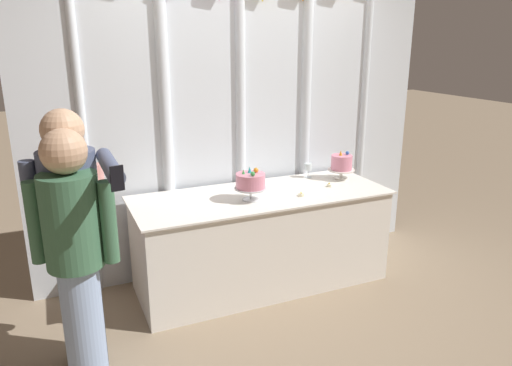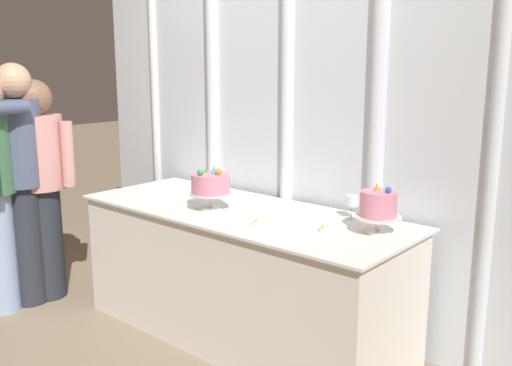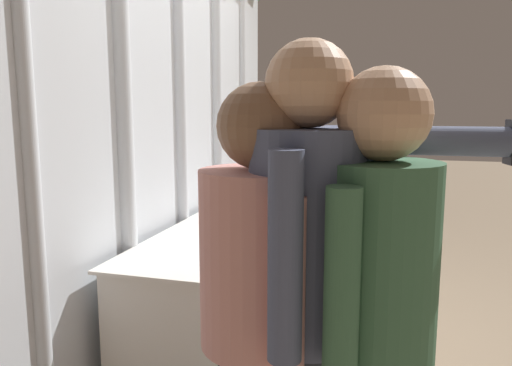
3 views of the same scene
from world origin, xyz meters
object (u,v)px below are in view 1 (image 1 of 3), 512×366
guest_girl_blue_dress (75,235)px  guest_man_dark_suit (76,255)px  wine_glass (308,167)px  tealight_near_left (329,185)px  guest_man_pink_jacket (75,238)px  cake_table (261,239)px  cake_display_nearright (342,164)px  cake_display_nearleft (251,182)px  tealight_far_left (301,195)px

guest_girl_blue_dress → guest_man_dark_suit: bearing=-93.7°
wine_glass → tealight_near_left: wine_glass is taller
wine_glass → guest_man_pink_jacket: bearing=-160.2°
guest_man_dark_suit → cake_table: bearing=28.2°
guest_man_dark_suit → guest_girl_blue_dress: bearing=86.3°
wine_glass → guest_girl_blue_dress: guest_girl_blue_dress is taller
guest_girl_blue_dress → guest_man_dark_suit: (-0.01, -0.18, -0.05)m
cake_table → wine_glass: wine_glass is taller
wine_glass → guest_girl_blue_dress: (-2.04, -0.88, 0.03)m
cake_display_nearright → guest_girl_blue_dress: bearing=-162.6°
cake_table → guest_man_pink_jacket: 1.59m
guest_girl_blue_dress → guest_man_pink_jacket: 0.16m
wine_glass → guest_man_dark_suit: bearing=-152.7°
cake_table → tealight_near_left: bearing=-4.4°
cake_table → cake_display_nearleft: cake_display_nearleft is taller
wine_glass → guest_man_pink_jacket: (-2.04, -0.73, -0.05)m
guest_man_pink_jacket → guest_man_dark_suit: size_ratio=0.98×
wine_glass → guest_girl_blue_dress: 2.22m
cake_display_nearright → guest_girl_blue_dress: guest_girl_blue_dress is taller
tealight_near_left → guest_man_pink_jacket: guest_man_pink_jacket is taller
tealight_near_left → guest_girl_blue_dress: size_ratio=0.03×
cake_display_nearright → guest_man_dark_suit: 2.47m
cake_table → guest_man_pink_jacket: size_ratio=1.36×
cake_table → guest_girl_blue_dress: guest_girl_blue_dress is taller
tealight_near_left → guest_girl_blue_dress: 2.14m
cake_table → guest_man_pink_jacket: guest_man_pink_jacket is taller
guest_girl_blue_dress → wine_glass: bearing=23.2°
cake_display_nearright → guest_man_pink_jacket: 2.36m
guest_girl_blue_dress → cake_display_nearleft: bearing=20.7°
cake_table → guest_girl_blue_dress: (-1.45, -0.60, 0.52)m
cake_display_nearleft → guest_man_dark_suit: 1.49m
cake_table → guest_girl_blue_dress: size_ratio=1.27×
cake_table → cake_display_nearright: 1.00m
tealight_near_left → guest_man_pink_jacket: size_ratio=0.03×
guest_man_dark_suit → wine_glass: bearing=27.3°
guest_girl_blue_dress → guest_man_pink_jacket: size_ratio=1.07×
tealight_far_left → guest_man_pink_jacket: 1.75m
cake_display_nearleft → wine_glass: size_ratio=2.03×
guest_man_pink_jacket → tealight_far_left: bearing=9.5°
guest_girl_blue_dress → tealight_far_left: bearing=14.0°
cake_table → guest_girl_blue_dress: bearing=-157.5°
cake_table → tealight_far_left: tealight_far_left is taller
cake_display_nearright → guest_man_dark_suit: (-2.30, -0.90, -0.06)m
tealight_near_left → cake_display_nearleft: bearing=-175.5°
guest_man_pink_jacket → cake_display_nearleft: bearing=15.1°
cake_display_nearright → tealight_far_left: (-0.56, -0.29, -0.13)m
guest_girl_blue_dress → cake_table: bearing=22.5°
wine_glass → guest_man_dark_suit: (-2.05, -1.06, -0.01)m
guest_man_dark_suit → cake_display_nearright: bearing=21.4°
cake_display_nearright → wine_glass: (-0.25, 0.16, -0.05)m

